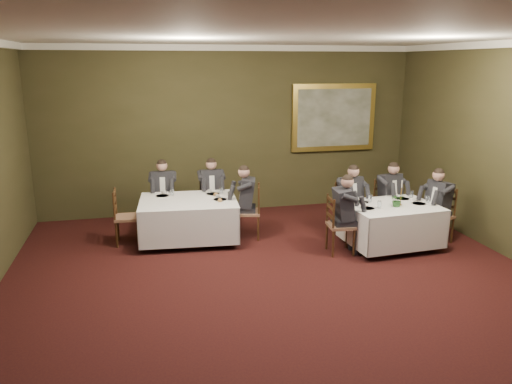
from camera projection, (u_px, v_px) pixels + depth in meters
name	position (u px, v px, depth m)	size (l,w,h in m)	color
ground	(301.00, 319.00, 6.31)	(10.00, 10.00, 0.00)	black
ceiling	(308.00, 29.00, 5.43)	(8.00, 10.00, 0.10)	silver
back_wall	(230.00, 131.00, 10.58)	(8.00, 0.10, 3.50)	#37341B
crown_molding	(308.00, 35.00, 5.44)	(8.00, 10.00, 0.12)	white
table_main	(391.00, 222.00, 8.69)	(1.62, 1.28, 0.67)	black
table_second	(189.00, 217.00, 9.01)	(1.84, 1.46, 0.67)	black
chair_main_backleft	(348.00, 220.00, 9.35)	(0.51, 0.50, 1.00)	brown
diner_main_backleft	(349.00, 209.00, 9.28)	(0.48, 0.55, 1.35)	black
chair_main_backright	(387.00, 216.00, 9.58)	(0.53, 0.51, 1.00)	brown
diner_main_backright	(388.00, 205.00, 9.51)	(0.50, 0.56, 1.35)	black
chair_main_endleft	(340.00, 237.00, 8.46)	(0.46, 0.48, 1.00)	brown
diner_main_endleft	(341.00, 224.00, 8.40)	(0.51, 0.45, 1.35)	black
chair_main_endright	(437.00, 226.00, 9.00)	(0.51, 0.53, 1.00)	brown
diner_main_endright	(438.00, 214.00, 8.94)	(0.56, 0.50, 1.35)	black
chair_sec_backleft	(164.00, 212.00, 9.84)	(0.48, 0.46, 1.00)	brown
diner_sec_backleft	(164.00, 201.00, 9.78)	(0.45, 0.52, 1.35)	black
chair_sec_backright	(212.00, 210.00, 9.98)	(0.45, 0.43, 1.00)	brown
diner_sec_backright	(211.00, 199.00, 9.91)	(0.42, 0.49, 1.35)	black
chair_sec_endright	(249.00, 223.00, 9.21)	(0.51, 0.53, 1.00)	brown
diner_sec_endright	(248.00, 211.00, 9.15)	(0.56, 0.50, 1.35)	black
chair_sec_endleft	(127.00, 228.00, 8.90)	(0.43, 0.45, 1.00)	brown
centerpiece	(397.00, 199.00, 8.49)	(0.23, 0.20, 0.25)	#2D5926
candlestick	(401.00, 196.00, 8.58)	(0.07, 0.07, 0.45)	#C18B3B
place_setting_table_main	(364.00, 200.00, 8.82)	(0.33, 0.31, 0.14)	white
place_setting_table_second	(165.00, 193.00, 9.25)	(0.33, 0.31, 0.14)	white
painting	(334.00, 118.00, 10.97)	(1.90, 0.09, 1.47)	#DCBA50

